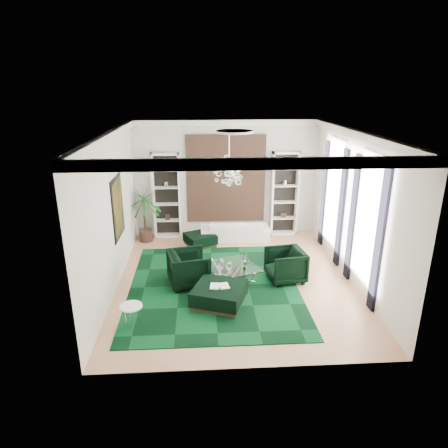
{
  "coord_description": "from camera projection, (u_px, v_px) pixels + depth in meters",
  "views": [
    {
      "loc": [
        -0.86,
        -9.39,
        4.83
      ],
      "look_at": [
        -0.24,
        0.5,
        1.36
      ],
      "focal_mm": 32.0,
      "sensor_mm": 36.0,
      "label": 1
    }
  ],
  "objects": [
    {
      "name": "ottoman_front",
      "position": [
        219.0,
        295.0,
        9.25
      ],
      "size": [
        1.43,
        1.43,
        0.45
      ],
      "primitive_type": "cube",
      "rotation": [
        0.0,
        0.0,
        -0.36
      ],
      "color": "black",
      "rests_on": "floor"
    },
    {
      "name": "window_far",
      "position": [
        334.0,
        193.0,
        11.46
      ],
      "size": [
        0.03,
        1.1,
        2.9
      ],
      "primitive_type": "cube",
      "color": "white",
      "rests_on": "wall_right"
    },
    {
      "name": "shelving_left",
      "position": [
        167.0,
        196.0,
        13.04
      ],
      "size": [
        0.9,
        0.38,
        2.8
      ],
      "primitive_type": null,
      "color": "white",
      "rests_on": "floor"
    },
    {
      "name": "sofa",
      "position": [
        235.0,
        230.0,
        13.07
      ],
      "size": [
        2.23,
        0.89,
        0.65
      ],
      "primitive_type": "imported",
      "rotation": [
        0.0,
        0.0,
        3.15
      ],
      "color": "white",
      "rests_on": "floor"
    },
    {
      "name": "wall_back",
      "position": [
        226.0,
        179.0,
        13.17
      ],
      "size": [
        6.0,
        0.02,
        3.8
      ],
      "primitive_type": "cube",
      "color": "silver",
      "rests_on": "ground"
    },
    {
      "name": "shelving_right",
      "position": [
        284.0,
        194.0,
        13.27
      ],
      "size": [
        0.9,
        0.38,
        2.8
      ],
      "primitive_type": null,
      "color": "white",
      "rests_on": "floor"
    },
    {
      "name": "wall_front",
      "position": [
        254.0,
        273.0,
        6.56
      ],
      "size": [
        6.0,
        0.02,
        3.8
      ],
      "primitive_type": "cube",
      "color": "silver",
      "rests_on": "ground"
    },
    {
      "name": "chandelier",
      "position": [
        229.0,
        172.0,
        9.62
      ],
      "size": [
        1.12,
        1.12,
        0.79
      ],
      "primitive_type": null,
      "rotation": [
        0.0,
        0.0,
        -0.34
      ],
      "color": "white",
      "rests_on": "ceiling"
    },
    {
      "name": "wall_right",
      "position": [
        354.0,
        208.0,
        10.04
      ],
      "size": [
        0.02,
        7.0,
        3.8
      ],
      "primitive_type": "cube",
      "color": "silver",
      "rests_on": "ground"
    },
    {
      "name": "rug",
      "position": [
        214.0,
        286.0,
        10.12
      ],
      "size": [
        4.2,
        5.0,
        0.02
      ],
      "primitive_type": "cube",
      "color": "black",
      "rests_on": "floor"
    },
    {
      "name": "armchair_right",
      "position": [
        285.0,
        265.0,
        10.31
      ],
      "size": [
        1.05,
        1.03,
        0.85
      ],
      "primitive_type": "imported",
      "rotation": [
        0.0,
        0.0,
        -1.43
      ],
      "color": "black",
      "rests_on": "floor"
    },
    {
      "name": "curtain_far_a",
      "position": [
        341.0,
        209.0,
        10.8
      ],
      "size": [
        0.07,
        0.3,
        3.25
      ],
      "primitive_type": "cube",
      "color": "black",
      "rests_on": "floor"
    },
    {
      "name": "crown_molding",
      "position": [
        236.0,
        136.0,
        9.27
      ],
      "size": [
        6.0,
        7.0,
        0.18
      ],
      "primitive_type": null,
      "color": "white",
      "rests_on": "ceiling"
    },
    {
      "name": "wall_left",
      "position": [
        112.0,
        212.0,
        9.69
      ],
      "size": [
        0.02,
        7.0,
        3.8
      ],
      "primitive_type": "cube",
      "color": "silver",
      "rests_on": "ground"
    },
    {
      "name": "curtain_far_b",
      "position": [
        324.0,
        194.0,
        12.27
      ],
      "size": [
        0.07,
        0.3,
        3.25
      ],
      "primitive_type": "cube",
      "color": "black",
      "rests_on": "floor"
    },
    {
      "name": "curtain_near_a",
      "position": [
        379.0,
        242.0,
        8.54
      ],
      "size": [
        0.07,
        0.3,
        3.25
      ],
      "primitive_type": "cube",
      "color": "black",
      "rests_on": "floor"
    },
    {
      "name": "curtain_near_b",
      "position": [
        353.0,
        219.0,
        10.01
      ],
      "size": [
        0.07,
        0.3,
        3.25
      ],
      "primitive_type": "cube",
      "color": "black",
      "rests_on": "floor"
    },
    {
      "name": "armchair_left",
      "position": [
        189.0,
        268.0,
        10.07
      ],
      "size": [
        1.17,
        1.15,
        0.9
      ],
      "primitive_type": "imported",
      "rotation": [
        0.0,
        0.0,
        1.8
      ],
      "color": "black",
      "rests_on": "floor"
    },
    {
      "name": "ceiling",
      "position": [
        236.0,
        131.0,
        9.24
      ],
      "size": [
        6.0,
        7.0,
        0.02
      ],
      "primitive_type": "cube",
      "color": "white",
      "rests_on": "ground"
    },
    {
      "name": "tapestry",
      "position": [
        226.0,
        179.0,
        13.13
      ],
      "size": [
        2.5,
        0.06,
        2.8
      ],
      "primitive_type": "cube",
      "color": "black",
      "rests_on": "wall_back"
    },
    {
      "name": "window_near",
      "position": [
        368.0,
        219.0,
        9.2
      ],
      "size": [
        0.03,
        1.1,
        2.9
      ],
      "primitive_type": "cube",
      "color": "white",
      "rests_on": "wall_right"
    },
    {
      "name": "floor",
      "position": [
        234.0,
        279.0,
        10.5
      ],
      "size": [
        6.0,
        7.0,
        0.02
      ],
      "primitive_type": "cube",
      "color": "tan",
      "rests_on": "ground"
    },
    {
      "name": "ceiling_medallion",
      "position": [
        235.0,
        132.0,
        9.53
      ],
      "size": [
        0.9,
        0.9,
        0.05
      ],
      "primitive_type": "cylinder",
      "color": "white",
      "rests_on": "ceiling"
    },
    {
      "name": "painting",
      "position": [
        118.0,
        207.0,
        10.27
      ],
      "size": [
        0.04,
        1.3,
        1.6
      ],
      "primitive_type": "cube",
      "color": "black",
      "rests_on": "wall_left"
    },
    {
      "name": "palm",
      "position": [
        144.0,
        207.0,
        12.67
      ],
      "size": [
        1.66,
        1.66,
        2.32
      ],
      "primitive_type": null,
      "rotation": [
        0.0,
        0.0,
        -0.16
      ],
      "color": "#17531B",
      "rests_on": "floor"
    },
    {
      "name": "book",
      "position": [
        219.0,
        286.0,
        9.17
      ],
      "size": [
        0.45,
        0.3,
        0.03
      ],
      "primitive_type": "cube",
      "color": "white",
      "rests_on": "ottoman_front"
    },
    {
      "name": "table_plant",
      "position": [
        245.0,
        266.0,
        10.0
      ],
      "size": [
        0.16,
        0.13,
        0.26
      ],
      "primitive_type": "imported",
      "rotation": [
        0.0,
        0.0,
        -0.1
      ],
      "color": "#17531B",
      "rests_on": "coffee_table"
    },
    {
      "name": "ottoman_side",
      "position": [
        200.0,
        240.0,
        12.64
      ],
      "size": [
        1.12,
        1.12,
        0.38
      ],
      "primitive_type": "cube",
      "rotation": [
        0.0,
        0.0,
        0.43
      ],
      "color": "black",
      "rests_on": "floor"
    },
    {
      "name": "side_table",
      "position": [
        132.0,
        316.0,
        8.41
      ],
      "size": [
        0.58,
        0.58,
        0.46
      ],
      "primitive_type": "cylinder",
      "rotation": [
        0.0,
        0.0,
        -0.26
      ],
      "color": "white",
      "rests_on": "floor"
    },
    {
      "name": "coffee_table",
      "position": [
        232.0,
        274.0,
        10.33
      ],
      "size": [
        1.56,
        1.56,
        0.41
      ],
      "primitive_type": null,
      "rotation": [
        0.0,
        0.0,
        0.38
      ],
      "color": "white",
      "rests_on": "floor"
    }
  ]
}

